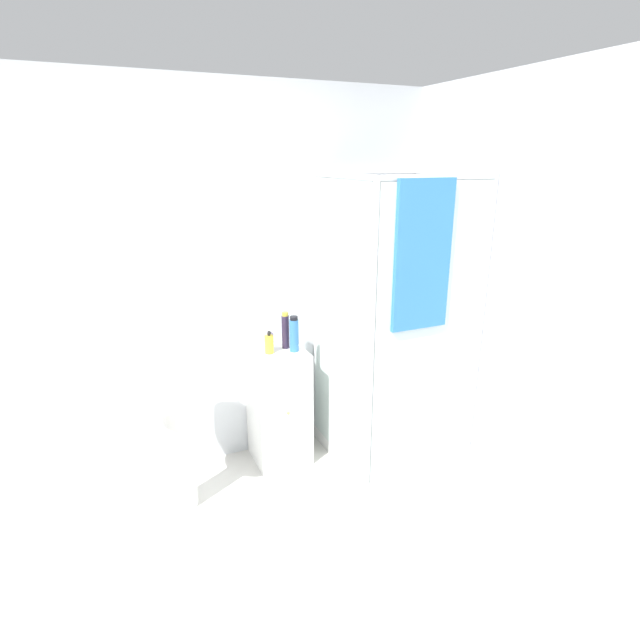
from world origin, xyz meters
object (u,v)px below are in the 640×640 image
(lotion_bottle_white, at_px, (269,341))
(soap_dispenser, at_px, (269,344))
(sink, at_px, (175,409))
(shampoo_bottle_tall_black, at_px, (285,331))
(shampoo_bottle_blue, at_px, (294,334))

(lotion_bottle_white, bearing_deg, soap_dispenser, -108.96)
(lotion_bottle_white, bearing_deg, sink, -155.17)
(soap_dispenser, distance_m, shampoo_bottle_tall_black, 0.15)
(shampoo_bottle_tall_black, bearing_deg, lotion_bottle_white, 167.19)
(soap_dispenser, xyz_separation_m, lotion_bottle_white, (0.02, 0.07, -0.01))
(sink, height_order, lotion_bottle_white, sink)
(sink, distance_m, shampoo_bottle_tall_black, 0.88)
(shampoo_bottle_tall_black, bearing_deg, soap_dispenser, -160.57)
(sink, bearing_deg, shampoo_bottle_tall_black, 20.21)
(soap_dispenser, height_order, shampoo_bottle_blue, shampoo_bottle_blue)
(soap_dispenser, relative_size, shampoo_bottle_blue, 0.64)
(sink, xyz_separation_m, lotion_bottle_white, (0.68, 0.32, 0.21))
(shampoo_bottle_blue, xyz_separation_m, lotion_bottle_white, (-0.14, 0.10, -0.06))
(sink, relative_size, soap_dispenser, 6.64)
(sink, bearing_deg, lotion_bottle_white, 24.83)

